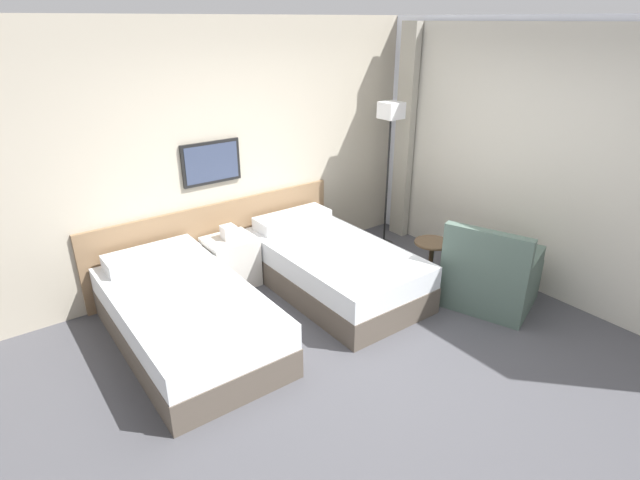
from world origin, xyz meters
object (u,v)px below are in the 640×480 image
at_px(floor_lamp, 390,128).
at_px(nightstand, 231,261).
at_px(side_table, 431,257).
at_px(armchair, 490,278).
at_px(bed_near_door, 186,317).
at_px(bed_near_window, 332,266).

bearing_deg(floor_lamp, nightstand, 174.04).
distance_m(nightstand, side_table, 2.13).
bearing_deg(side_table, floor_lamp, 70.18).
height_order(floor_lamp, armchair, floor_lamp).
relative_size(floor_lamp, side_table, 3.26).
xyz_separation_m(nightstand, side_table, (1.65, -1.34, 0.09)).
bearing_deg(armchair, bed_near_door, 46.99).
bearing_deg(armchair, floor_lamp, -24.77).
relative_size(bed_near_window, side_table, 3.62).
height_order(bed_near_door, nightstand, nightstand).
xyz_separation_m(bed_near_door, armchair, (2.71, -1.18, 0.02)).
bearing_deg(side_table, bed_near_door, 165.88).
xyz_separation_m(nightstand, floor_lamp, (2.06, -0.21, 1.21)).
relative_size(bed_near_door, nightstand, 2.89).
distance_m(nightstand, armchair, 2.69).
xyz_separation_m(bed_near_door, side_table, (2.46, -0.62, 0.11)).
height_order(bed_near_door, armchair, armchair).
relative_size(bed_near_window, floor_lamp, 1.11).
distance_m(bed_near_door, side_table, 2.54).
bearing_deg(nightstand, armchair, -45.07).
height_order(bed_near_door, bed_near_window, same).
distance_m(floor_lamp, side_table, 1.64).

